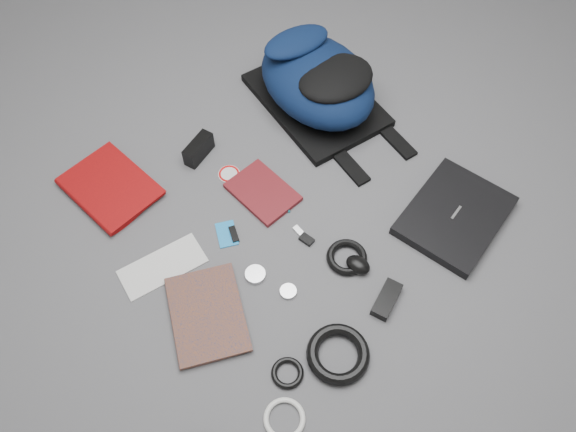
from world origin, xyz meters
TOP-DOWN VIEW (x-y plane):
  - ground at (0.00, 0.00)m, footprint 4.00×4.00m
  - backpack at (0.37, 0.31)m, footprint 0.39×0.53m
  - laptop at (0.39, -0.30)m, footprint 0.37×0.32m
  - textbook_red at (-0.46, 0.40)m, footprint 0.25×0.31m
  - comic_book at (-0.44, -0.07)m, footprint 0.28×0.31m
  - envelope at (-0.37, 0.09)m, footprint 0.25×0.13m
  - dvd_case at (-0.00, 0.12)m, footprint 0.16×0.22m
  - compact_camera at (-0.07, 0.36)m, footprint 0.12×0.08m
  - sticker_disc at (-0.04, 0.25)m, footprint 0.09×0.09m
  - pen_teal at (0.04, 0.08)m, footprint 0.05×0.12m
  - pen_red at (0.02, 0.11)m, footprint 0.06×0.15m
  - id_badge at (-0.17, 0.07)m, footprint 0.08×0.10m
  - usb_black at (-0.16, 0.06)m, footprint 0.04×0.06m
  - usb_silver at (-0.00, -0.05)m, footprint 0.02×0.04m
  - key_fob at (-0.00, -0.09)m, footprint 0.03×0.05m
  - mouse at (0.05, -0.25)m, footprint 0.07×0.08m
  - headphone_left at (-0.18, -0.09)m, footprint 0.07×0.07m
  - headphone_right at (-0.14, -0.19)m, footprint 0.05×0.05m
  - cable_coil at (0.05, -0.21)m, footprint 0.15×0.15m
  - power_brick at (0.05, -0.37)m, footprint 0.12×0.09m
  - power_cord_coil at (-0.15, -0.40)m, footprint 0.18×0.18m
  - earbud_coil at (-0.28, -0.36)m, footprint 0.10×0.10m
  - white_cable_coil at (-0.36, -0.44)m, footprint 0.11×0.11m

SIDE VIEW (x-z plane):
  - ground at x=0.00m, z-range 0.00..0.00m
  - sticker_disc at x=-0.04m, z-range 0.00..0.00m
  - id_badge at x=-0.17m, z-range 0.00..0.00m
  - envelope at x=-0.37m, z-range 0.00..0.00m
  - pen_teal at x=0.04m, z-range 0.00..0.01m
  - usb_silver at x=0.00m, z-range 0.00..0.01m
  - pen_red at x=0.02m, z-range 0.00..0.01m
  - usb_black at x=-0.16m, z-range 0.00..0.01m
  - headphone_right at x=-0.14m, z-range 0.00..0.01m
  - key_fob at x=0.00m, z-range 0.00..0.01m
  - white_cable_coil at x=-0.36m, z-range 0.00..0.01m
  - headphone_left at x=-0.18m, z-range 0.00..0.01m
  - earbud_coil at x=-0.28m, z-range 0.00..0.02m
  - dvd_case at x=0.00m, z-range 0.00..0.02m
  - comic_book at x=-0.44m, z-range 0.00..0.02m
  - cable_coil at x=0.05m, z-range 0.00..0.02m
  - power_brick at x=0.05m, z-range 0.00..0.03m
  - textbook_red at x=-0.46m, z-range 0.00..0.03m
  - power_cord_coil at x=-0.15m, z-range 0.00..0.03m
  - laptop at x=0.39m, z-range 0.00..0.03m
  - mouse at x=0.05m, z-range 0.00..0.04m
  - compact_camera at x=-0.07m, z-range 0.00..0.06m
  - backpack at x=0.37m, z-range 0.00..0.21m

